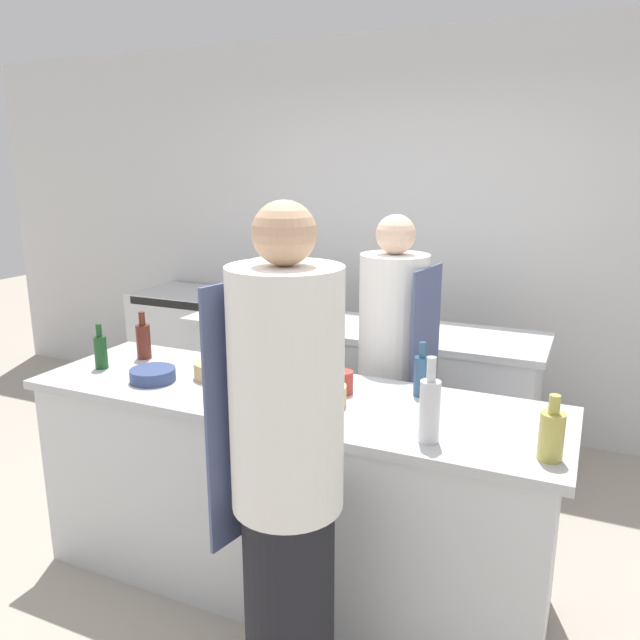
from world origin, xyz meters
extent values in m
plane|color=#A89E8E|center=(0.00, 0.00, 0.00)|extent=(16.00, 16.00, 0.00)
cube|color=silver|center=(0.00, 2.13, 1.40)|extent=(8.00, 0.06, 2.80)
cube|color=silver|center=(0.00, 0.00, 0.45)|extent=(2.28, 0.69, 0.90)
cube|color=#B7BABC|center=(0.00, 0.00, 0.92)|extent=(2.38, 0.72, 0.04)
cube|color=silver|center=(-0.13, 1.24, 0.45)|extent=(2.16, 0.60, 0.90)
cube|color=silver|center=(-0.13, 1.24, 0.92)|extent=(2.25, 0.63, 0.04)
cube|color=silver|center=(-1.77, 1.77, 0.46)|extent=(0.87, 0.61, 0.91)
cube|color=black|center=(-1.77, 1.47, 0.25)|extent=(0.69, 0.01, 0.32)
cube|color=black|center=(-1.77, 1.47, 0.87)|extent=(0.74, 0.01, 0.06)
cylinder|color=black|center=(0.34, -0.65, 0.42)|extent=(0.31, 0.31, 0.83)
cylinder|color=white|center=(0.34, -0.65, 1.22)|extent=(0.36, 0.36, 0.78)
cube|color=#4C567F|center=(0.16, -0.61, 1.11)|extent=(0.08, 0.34, 0.89)
sphere|color=tan|center=(0.34, -0.65, 1.71)|extent=(0.19, 0.19, 0.19)
cylinder|color=black|center=(0.27, 0.65, 0.38)|extent=(0.29, 0.29, 0.77)
cylinder|color=white|center=(0.27, 0.65, 1.12)|extent=(0.35, 0.35, 0.71)
cube|color=#4C567F|center=(0.45, 0.62, 1.02)|extent=(0.06, 0.33, 0.81)
sphere|color=beige|center=(0.27, 0.65, 1.57)|extent=(0.20, 0.20, 0.20)
cylinder|color=black|center=(-0.35, 0.61, 0.37)|extent=(0.28, 0.28, 0.75)
cylinder|color=silver|center=(-0.35, 0.61, 1.08)|extent=(0.33, 0.33, 0.67)
cube|color=#19234C|center=(-0.51, 0.55, 0.99)|extent=(0.12, 0.30, 0.78)
sphere|color=beige|center=(-0.35, 0.61, 1.52)|extent=(0.21, 0.21, 0.21)
cylinder|color=silver|center=(0.69, -0.22, 1.05)|extent=(0.07, 0.07, 0.23)
cylinder|color=silver|center=(0.69, -0.22, 1.21)|extent=(0.03, 0.03, 0.09)
cylinder|color=black|center=(-0.04, -0.06, 1.00)|extent=(0.08, 0.08, 0.14)
cylinder|color=black|center=(-0.04, -0.06, 1.10)|extent=(0.03, 0.03, 0.05)
cylinder|color=#5B2319|center=(-0.90, 0.15, 1.02)|extent=(0.07, 0.07, 0.18)
cylinder|color=#5B2319|center=(-0.90, 0.15, 1.15)|extent=(0.03, 0.03, 0.07)
cylinder|color=#19471E|center=(-0.99, -0.06, 1.02)|extent=(0.06, 0.06, 0.16)
cylinder|color=#19471E|center=(-0.99, -0.06, 1.13)|extent=(0.03, 0.03, 0.06)
cylinder|color=#2D5175|center=(0.54, 0.22, 1.02)|extent=(0.07, 0.07, 0.17)
cylinder|color=#2D5175|center=(0.54, 0.22, 1.14)|extent=(0.03, 0.03, 0.07)
cylinder|color=#B2A84C|center=(1.10, -0.19, 1.02)|extent=(0.08, 0.08, 0.17)
cylinder|color=#B2A84C|center=(1.10, -0.19, 1.14)|extent=(0.04, 0.04, 0.06)
cylinder|color=#B7BABC|center=(-0.02, 0.21, 0.98)|extent=(0.21, 0.21, 0.08)
cylinder|color=navy|center=(-0.64, -0.11, 0.97)|extent=(0.21, 0.21, 0.06)
cylinder|color=tan|center=(0.19, -0.06, 0.98)|extent=(0.20, 0.20, 0.09)
cylinder|color=tan|center=(-0.40, 0.05, 0.97)|extent=(0.21, 0.21, 0.08)
cylinder|color=#B2382D|center=(0.22, 0.11, 0.99)|extent=(0.09, 0.09, 0.10)
camera|label=1|loc=(1.18, -2.27, 1.91)|focal=35.00mm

